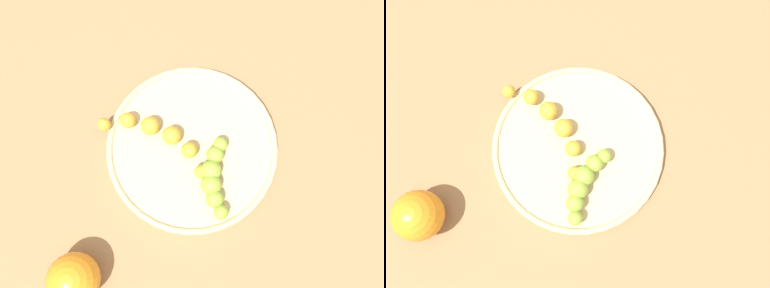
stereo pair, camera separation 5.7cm
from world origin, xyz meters
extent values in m
plane|color=#936D47|center=(0.00, 0.00, 0.00)|extent=(2.40, 2.40, 0.00)
cylinder|color=#D1B784|center=(0.00, 0.00, 0.01)|extent=(0.27, 0.27, 0.02)
torus|color=#D1B784|center=(0.00, 0.00, 0.02)|extent=(0.27, 0.27, 0.01)
sphere|color=gold|center=(-0.03, -0.03, 0.03)|extent=(0.02, 0.02, 0.02)
sphere|color=gold|center=(-0.01, 0.00, 0.03)|extent=(0.03, 0.03, 0.03)
sphere|color=gold|center=(0.00, 0.03, 0.03)|extent=(0.03, 0.03, 0.03)
sphere|color=gold|center=(0.00, 0.07, 0.03)|extent=(0.03, 0.03, 0.03)
sphere|color=gold|center=(-0.01, 0.11, 0.03)|extent=(0.03, 0.03, 0.03)
sphere|color=gold|center=(-0.03, 0.14, 0.03)|extent=(0.02, 0.02, 0.02)
sphere|color=#8CAD38|center=(0.02, -0.04, 0.04)|extent=(0.02, 0.02, 0.02)
sphere|color=#8CAD38|center=(0.00, -0.04, 0.04)|extent=(0.03, 0.03, 0.03)
sphere|color=#8CAD38|center=(-0.02, -0.04, 0.04)|extent=(0.03, 0.03, 0.03)
sphere|color=#8CAD38|center=(-0.04, -0.05, 0.04)|extent=(0.03, 0.03, 0.03)
sphere|color=#8CAD38|center=(-0.06, -0.07, 0.04)|extent=(0.03, 0.03, 0.03)
sphere|color=#8CAD38|center=(-0.08, -0.08, 0.04)|extent=(0.02, 0.02, 0.02)
sphere|color=orange|center=(-0.25, 0.07, 0.04)|extent=(0.08, 0.08, 0.08)
camera|label=1|loc=(-0.12, -0.06, 0.60)|focal=34.80mm
camera|label=2|loc=(-0.09, -0.10, 0.60)|focal=34.80mm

